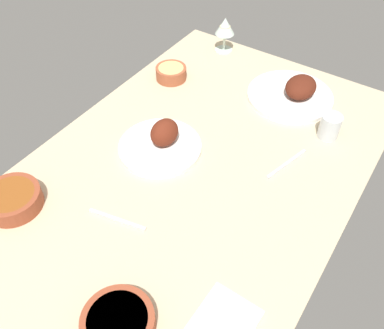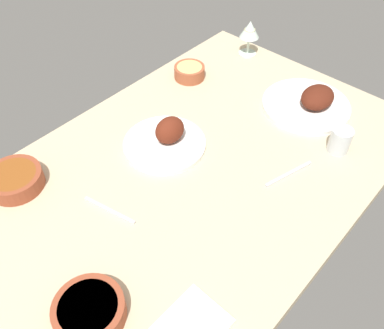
{
  "view_description": "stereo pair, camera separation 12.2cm",
  "coord_description": "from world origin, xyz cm",
  "px_view_note": "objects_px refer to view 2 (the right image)",
  "views": [
    {
      "loc": [
        70.27,
        46.85,
        94.35
      ],
      "look_at": [
        0.0,
        0.0,
        6.0
      ],
      "focal_mm": 39.04,
      "sensor_mm": 36.0,
      "label": 1
    },
    {
      "loc": [
        62.78,
        56.49,
        94.35
      ],
      "look_at": [
        0.0,
        0.0,
        6.0
      ],
      "focal_mm": 39.04,
      "sensor_mm": 36.0,
      "label": 2
    }
  ],
  "objects_px": {
    "plate_near_viewer": "(166,139)",
    "bowl_soup": "(15,179)",
    "bowl_potatoes": "(89,311)",
    "water_tumbler": "(340,140)",
    "bowl_pasta": "(189,72)",
    "wine_glass": "(250,31)",
    "plate_center_main": "(310,102)",
    "fork_loose": "(109,210)",
    "spoon_loose": "(289,174)",
    "folded_napkin": "(191,327)"
  },
  "relations": [
    {
      "from": "bowl_potatoes",
      "to": "water_tumbler",
      "type": "bearing_deg",
      "value": 170.15
    },
    {
      "from": "bowl_soup",
      "to": "spoon_loose",
      "type": "height_order",
      "value": "bowl_soup"
    },
    {
      "from": "bowl_pasta",
      "to": "wine_glass",
      "type": "height_order",
      "value": "wine_glass"
    },
    {
      "from": "folded_napkin",
      "to": "fork_loose",
      "type": "height_order",
      "value": "folded_napkin"
    },
    {
      "from": "plate_near_viewer",
      "to": "water_tumbler",
      "type": "height_order",
      "value": "plate_near_viewer"
    },
    {
      "from": "bowl_potatoes",
      "to": "water_tumbler",
      "type": "height_order",
      "value": "water_tumbler"
    },
    {
      "from": "plate_center_main",
      "to": "fork_loose",
      "type": "xyz_separation_m",
      "value": [
        0.75,
        -0.17,
        -0.02
      ]
    },
    {
      "from": "fork_loose",
      "to": "folded_napkin",
      "type": "bearing_deg",
      "value": -24.64
    },
    {
      "from": "wine_glass",
      "to": "water_tumbler",
      "type": "distance_m",
      "value": 0.6
    },
    {
      "from": "bowl_potatoes",
      "to": "bowl_pasta",
      "type": "height_order",
      "value": "bowl_potatoes"
    },
    {
      "from": "bowl_pasta",
      "to": "spoon_loose",
      "type": "height_order",
      "value": "bowl_pasta"
    },
    {
      "from": "bowl_pasta",
      "to": "fork_loose",
      "type": "distance_m",
      "value": 0.66
    },
    {
      "from": "plate_center_main",
      "to": "bowl_soup",
      "type": "distance_m",
      "value": 0.97
    },
    {
      "from": "wine_glass",
      "to": "spoon_loose",
      "type": "distance_m",
      "value": 0.67
    },
    {
      "from": "water_tumbler",
      "to": "fork_loose",
      "type": "xyz_separation_m",
      "value": [
        0.63,
        -0.34,
        -0.04
      ]
    },
    {
      "from": "bowl_soup",
      "to": "bowl_pasta",
      "type": "relative_size",
      "value": 1.39
    },
    {
      "from": "plate_center_main",
      "to": "spoon_loose",
      "type": "distance_m",
      "value": 0.34
    },
    {
      "from": "wine_glass",
      "to": "plate_near_viewer",
      "type": "bearing_deg",
      "value": 12.35
    },
    {
      "from": "bowl_potatoes",
      "to": "spoon_loose",
      "type": "height_order",
      "value": "bowl_potatoes"
    },
    {
      "from": "spoon_loose",
      "to": "plate_center_main",
      "type": "bearing_deg",
      "value": -143.71
    },
    {
      "from": "folded_napkin",
      "to": "fork_loose",
      "type": "xyz_separation_m",
      "value": [
        -0.09,
        -0.38,
        -0.0
      ]
    },
    {
      "from": "wine_glass",
      "to": "spoon_loose",
      "type": "height_order",
      "value": "wine_glass"
    },
    {
      "from": "water_tumbler",
      "to": "fork_loose",
      "type": "bearing_deg",
      "value": -28.52
    },
    {
      "from": "water_tumbler",
      "to": "spoon_loose",
      "type": "height_order",
      "value": "water_tumbler"
    },
    {
      "from": "bowl_soup",
      "to": "folded_napkin",
      "type": "distance_m",
      "value": 0.65
    },
    {
      "from": "plate_center_main",
      "to": "bowl_potatoes",
      "type": "distance_m",
      "value": 0.97
    },
    {
      "from": "bowl_pasta",
      "to": "plate_near_viewer",
      "type": "bearing_deg",
      "value": 31.21
    },
    {
      "from": "plate_near_viewer",
      "to": "bowl_potatoes",
      "type": "bearing_deg",
      "value": 27.28
    },
    {
      "from": "bowl_potatoes",
      "to": "plate_center_main",
      "type": "bearing_deg",
      "value": -178.39
    },
    {
      "from": "plate_near_viewer",
      "to": "plate_center_main",
      "type": "xyz_separation_m",
      "value": [
        -0.46,
        0.23,
        -0.0
      ]
    },
    {
      "from": "bowl_potatoes",
      "to": "wine_glass",
      "type": "bearing_deg",
      "value": -160.43
    },
    {
      "from": "wine_glass",
      "to": "water_tumbler",
      "type": "xyz_separation_m",
      "value": [
        0.26,
        0.54,
        -0.06
      ]
    },
    {
      "from": "bowl_pasta",
      "to": "folded_napkin",
      "type": "relative_size",
      "value": 0.74
    },
    {
      "from": "bowl_soup",
      "to": "folded_napkin",
      "type": "xyz_separation_m",
      "value": [
        -0.03,
        0.64,
        -0.02
      ]
    },
    {
      "from": "plate_center_main",
      "to": "spoon_loose",
      "type": "height_order",
      "value": "plate_center_main"
    },
    {
      "from": "plate_center_main",
      "to": "bowl_pasta",
      "type": "bearing_deg",
      "value": -71.63
    },
    {
      "from": "bowl_soup",
      "to": "spoon_loose",
      "type": "distance_m",
      "value": 0.78
    },
    {
      "from": "bowl_potatoes",
      "to": "plate_near_viewer",
      "type": "bearing_deg",
      "value": -152.72
    },
    {
      "from": "fork_loose",
      "to": "wine_glass",
      "type": "bearing_deg",
      "value": 91.09
    },
    {
      "from": "fork_loose",
      "to": "bowl_potatoes",
      "type": "bearing_deg",
      "value": -59.68
    },
    {
      "from": "plate_near_viewer",
      "to": "folded_napkin",
      "type": "bearing_deg",
      "value": 49.61
    },
    {
      "from": "bowl_potatoes",
      "to": "bowl_soup",
      "type": "height_order",
      "value": "same"
    },
    {
      "from": "plate_near_viewer",
      "to": "water_tumbler",
      "type": "xyz_separation_m",
      "value": [
        -0.34,
        0.41,
        0.02
      ]
    },
    {
      "from": "plate_near_viewer",
      "to": "bowl_potatoes",
      "type": "xyz_separation_m",
      "value": [
        0.51,
        0.26,
        0.0
      ]
    },
    {
      "from": "water_tumbler",
      "to": "folded_napkin",
      "type": "distance_m",
      "value": 0.72
    },
    {
      "from": "wine_glass",
      "to": "fork_loose",
      "type": "relative_size",
      "value": 0.84
    },
    {
      "from": "plate_near_viewer",
      "to": "bowl_potatoes",
      "type": "height_order",
      "value": "plate_near_viewer"
    },
    {
      "from": "plate_near_viewer",
      "to": "bowl_soup",
      "type": "xyz_separation_m",
      "value": [
        0.41,
        -0.2,
        0.0
      ]
    },
    {
      "from": "bowl_soup",
      "to": "wine_glass",
      "type": "distance_m",
      "value": 1.01
    },
    {
      "from": "folded_napkin",
      "to": "fork_loose",
      "type": "distance_m",
      "value": 0.39
    }
  ]
}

